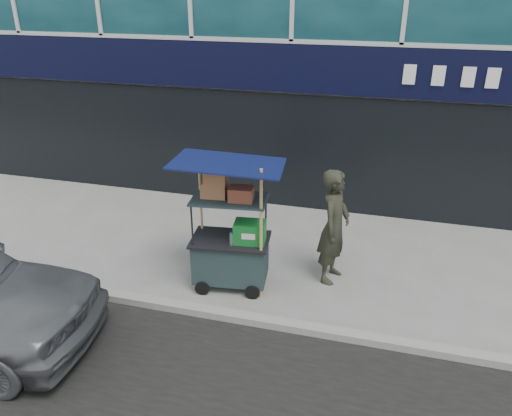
% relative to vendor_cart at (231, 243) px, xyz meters
% --- Properties ---
extents(ground, '(80.00, 80.00, 0.00)m').
position_rel_vendor_cart_xyz_m(ground, '(0.21, -0.66, -0.75)').
color(ground, slate).
rests_on(ground, ground).
extents(curb, '(80.00, 0.18, 0.12)m').
position_rel_vendor_cart_xyz_m(curb, '(0.21, -0.86, -0.69)').
color(curb, gray).
rests_on(curb, ground).
extents(vendor_cart, '(1.72, 1.31, 2.15)m').
position_rel_vendor_cart_xyz_m(vendor_cart, '(0.00, 0.00, 0.00)').
color(vendor_cart, '#19292A').
rests_on(vendor_cart, ground).
extents(vendor_man, '(0.59, 0.77, 1.89)m').
position_rel_vendor_cart_xyz_m(vendor_man, '(1.50, 0.61, 0.19)').
color(vendor_man, '#282A1E').
rests_on(vendor_man, ground).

